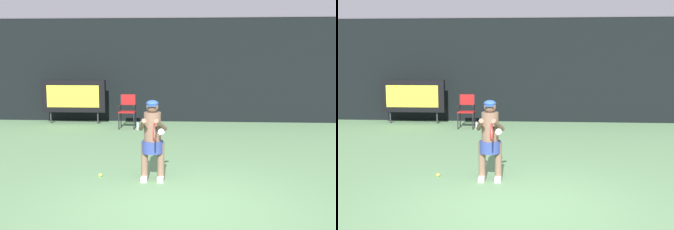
% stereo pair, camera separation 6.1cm
% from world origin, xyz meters
% --- Properties ---
extents(ground, '(18.00, 22.00, 0.03)m').
position_xyz_m(ground, '(0.00, -0.19, -0.01)').
color(ground, '#63905E').
extents(backdrop_screen, '(18.00, 0.12, 3.66)m').
position_xyz_m(backdrop_screen, '(0.00, 8.50, 1.81)').
color(backdrop_screen, black).
rests_on(backdrop_screen, ground).
extents(scoreboard, '(2.20, 0.21, 1.50)m').
position_xyz_m(scoreboard, '(-3.89, 7.76, 0.95)').
color(scoreboard, black).
rests_on(scoreboard, ground).
extents(umpire_chair, '(0.52, 0.44, 1.08)m').
position_xyz_m(umpire_chair, '(-1.89, 6.93, 0.62)').
color(umpire_chair, black).
rests_on(umpire_chair, ground).
extents(water_bottle, '(0.07, 0.07, 0.27)m').
position_xyz_m(water_bottle, '(-1.53, 6.67, 0.12)').
color(water_bottle, silver).
rests_on(water_bottle, ground).
extents(tennis_player, '(0.54, 0.62, 1.48)m').
position_xyz_m(tennis_player, '(-0.51, 1.31, 0.81)').
color(tennis_player, white).
rests_on(tennis_player, ground).
extents(tennis_racket, '(0.03, 0.60, 0.31)m').
position_xyz_m(tennis_racket, '(-0.43, 0.80, 1.00)').
color(tennis_racket, black).
extents(tennis_ball_loose, '(0.07, 0.07, 0.07)m').
position_xyz_m(tennis_ball_loose, '(-1.53, 1.46, 0.03)').
color(tennis_ball_loose, '#CCDB3D').
rests_on(tennis_ball_loose, ground).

